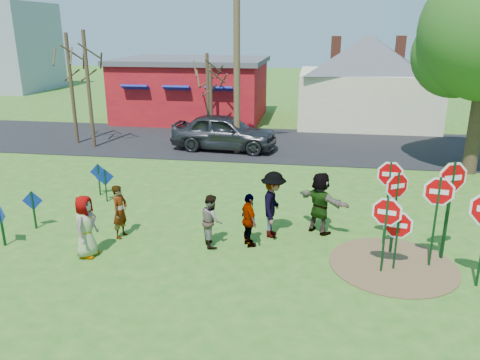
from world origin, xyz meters
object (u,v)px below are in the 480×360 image
object	(u,v)px
stop_sign_c	(438,202)
suv	(224,132)
person_a	(86,226)
utility_pole	(237,44)
stop_sign_a	(386,219)
stop_sign_b	(389,182)
stop_sign_d	(451,187)
person_b	(120,211)

from	to	relation	value
stop_sign_c	suv	bearing A→B (deg)	132.48
person_a	utility_pole	xyz separation A→B (m)	(2.21, 11.06, 4.21)
stop_sign_a	stop_sign_b	distance (m)	1.69
stop_sign_d	utility_pole	world-z (taller)	utility_pole
person_a	person_b	distance (m)	1.34
stop_sign_d	stop_sign_b	bearing A→B (deg)	131.69
stop_sign_a	stop_sign_d	size ratio (longest dim) A/B	0.75
stop_sign_d	utility_pole	size ratio (longest dim) A/B	0.29
person_b	utility_pole	world-z (taller)	utility_pole
stop_sign_d	person_b	xyz separation A→B (m)	(-8.79, 0.03, -1.22)
stop_sign_c	person_a	distance (m)	8.88
stop_sign_b	person_b	size ratio (longest dim) A/B	1.61
stop_sign_a	person_a	world-z (taller)	stop_sign_a
stop_sign_d	utility_pole	xyz separation A→B (m)	(-6.99, 9.82, 3.05)
person_b	utility_pole	xyz separation A→B (m)	(1.80, 9.79, 4.27)
stop_sign_d	person_a	distance (m)	9.35
stop_sign_a	person_b	bearing A→B (deg)	-173.61
stop_sign_d	person_a	size ratio (longest dim) A/B	1.64
stop_sign_b	stop_sign_d	xyz separation A→B (m)	(1.38, -0.67, 0.17)
stop_sign_c	person_b	world-z (taller)	stop_sign_c
stop_sign_a	person_b	xyz separation A→B (m)	(-7.14, 0.98, -0.64)
stop_sign_b	utility_pole	distance (m)	11.20
person_a	person_b	xyz separation A→B (m)	(0.41, 1.27, -0.06)
stop_sign_c	utility_pole	bearing A→B (deg)	131.17
stop_sign_d	stop_sign_a	bearing A→B (deg)	-172.37
suv	utility_pole	world-z (taller)	utility_pole
person_b	suv	world-z (taller)	suv
stop_sign_a	utility_pole	xyz separation A→B (m)	(-5.34, 10.77, 3.63)
suv	stop_sign_c	bearing A→B (deg)	-141.15
stop_sign_b	stop_sign_c	xyz separation A→B (m)	(0.98, -1.13, -0.08)
stop_sign_b	stop_sign_d	size ratio (longest dim) A/B	0.91
stop_sign_c	person_b	size ratio (longest dim) A/B	1.60
stop_sign_d	suv	xyz separation A→B (m)	(-7.69, 10.37, -1.09)
stop_sign_d	person_b	distance (m)	8.87
person_b	stop_sign_b	bearing A→B (deg)	-74.06
stop_sign_c	person_b	xyz separation A→B (m)	(-8.39, 0.49, -0.97)
stop_sign_b	stop_sign_c	distance (m)	1.50
stop_sign_c	suv	size ratio (longest dim) A/B	0.49
stop_sign_a	stop_sign_b	world-z (taller)	stop_sign_b
stop_sign_a	stop_sign_b	xyz separation A→B (m)	(0.26, 1.62, 0.40)
stop_sign_c	stop_sign_a	bearing A→B (deg)	-149.75
person_a	suv	world-z (taller)	suv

